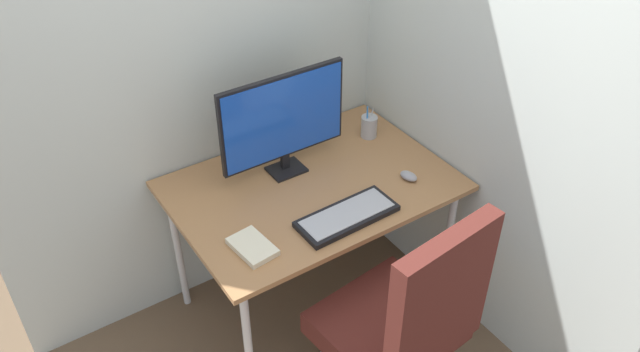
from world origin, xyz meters
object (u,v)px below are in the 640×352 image
(office_chair, at_px, (406,320))
(monitor, at_px, (283,119))
(mouse, at_px, (409,176))
(keyboard, at_px, (347,216))
(pen_holder, at_px, (369,126))
(notebook, at_px, (252,247))

(office_chair, bearing_deg, monitor, 90.43)
(monitor, xyz_separation_m, mouse, (0.42, -0.36, -0.25))
(keyboard, bearing_deg, pen_holder, 44.75)
(keyboard, bearing_deg, notebook, 172.52)
(office_chair, bearing_deg, mouse, 50.52)
(monitor, xyz_separation_m, keyboard, (0.03, -0.43, -0.25))
(keyboard, distance_m, notebook, 0.41)
(mouse, xyz_separation_m, notebook, (-0.79, -0.01, -0.00))
(mouse, relative_size, pen_holder, 0.48)
(office_chair, distance_m, notebook, 0.65)
(keyboard, xyz_separation_m, mouse, (0.38, 0.07, 0.00))
(mouse, bearing_deg, keyboard, 178.80)
(office_chair, distance_m, keyboard, 0.48)
(monitor, distance_m, notebook, 0.59)
(notebook, bearing_deg, pen_holder, 18.23)
(pen_holder, xyz_separation_m, notebook, (-0.86, -0.39, -0.04))
(office_chair, xyz_separation_m, keyboard, (0.03, 0.43, 0.20))
(pen_holder, bearing_deg, notebook, -155.61)
(monitor, relative_size, pen_holder, 3.37)
(office_chair, relative_size, notebook, 5.72)
(office_chair, xyz_separation_m, notebook, (-0.38, 0.49, 0.20))
(monitor, height_order, keyboard, monitor)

